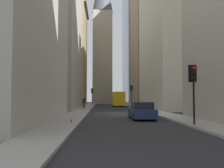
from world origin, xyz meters
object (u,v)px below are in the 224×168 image
object	(u,v)px
sedan_navy	(142,111)
discarded_bottle	(71,121)
traffic_light_midblock	(132,91)
traffic_light_far_junction	(92,93)
traffic_light_foreground	(194,80)
pedestrian	(84,102)
delivery_truck	(118,99)

from	to	relation	value
sedan_navy	discarded_bottle	xyz separation A→B (m)	(-3.83, 5.32, -0.42)
traffic_light_midblock	traffic_light_far_junction	distance (m)	13.19
traffic_light_far_junction	traffic_light_foreground	bearing A→B (deg)	-169.58
sedan_navy	traffic_light_midblock	distance (m)	27.16
traffic_light_far_junction	pedestrian	size ratio (longest dim) A/B	2.14
sedan_navy	pedestrian	xyz separation A→B (m)	(18.15, 6.01, 0.44)
traffic_light_midblock	discarded_bottle	size ratio (longest dim) A/B	14.77
delivery_truck	traffic_light_midblock	world-z (taller)	traffic_light_midblock
delivery_truck	sedan_navy	bearing A→B (deg)	180.00
sedan_navy	traffic_light_midblock	size ratio (longest dim) A/B	1.08
traffic_light_midblock	discarded_bottle	bearing A→B (deg)	165.66
traffic_light_foreground	discarded_bottle	world-z (taller)	traffic_light_foreground
delivery_truck	pedestrian	size ratio (longest dim) A/B	3.68
sedan_navy	traffic_light_foreground	xyz separation A→B (m)	(-5.20, -2.40, 2.20)
traffic_light_midblock	discarded_bottle	xyz separation A→B (m)	(-30.76, 7.86, -2.82)
delivery_truck	sedan_navy	world-z (taller)	delivery_truck
traffic_light_foreground	discarded_bottle	bearing A→B (deg)	79.94
delivery_truck	pedestrian	xyz separation A→B (m)	(-9.64, 6.01, -0.36)
traffic_light_foreground	traffic_light_far_junction	size ratio (longest dim) A/B	0.99
traffic_light_foreground	traffic_light_midblock	world-z (taller)	traffic_light_midblock
discarded_bottle	traffic_light_midblock	bearing A→B (deg)	-14.34
traffic_light_foreground	traffic_light_far_junction	xyz separation A→B (m)	(42.63, 7.84, 0.02)
delivery_truck	pedestrian	distance (m)	11.37
traffic_light_foreground	traffic_light_midblock	size ratio (longest dim) A/B	0.93
delivery_truck	traffic_light_foreground	bearing A→B (deg)	-175.84
sedan_navy	traffic_light_far_junction	xyz separation A→B (m)	(37.43, 5.44, 2.23)
delivery_truck	traffic_light_foreground	distance (m)	33.11
sedan_navy	discarded_bottle	size ratio (longest dim) A/B	15.93
traffic_light_far_junction	discarded_bottle	world-z (taller)	traffic_light_far_junction
traffic_light_foreground	traffic_light_far_junction	bearing A→B (deg)	10.42
delivery_truck	discarded_bottle	bearing A→B (deg)	170.45
pedestrian	discarded_bottle	world-z (taller)	pedestrian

